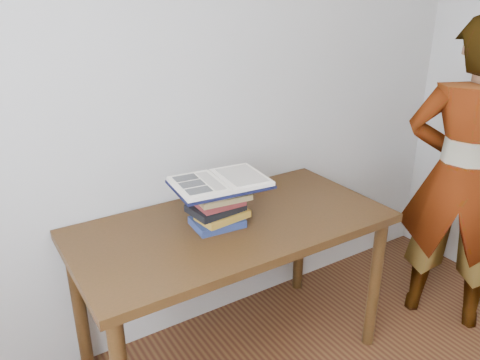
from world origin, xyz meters
TOP-DOWN VIEW (x-y plane):
  - desk at (0.02, 1.38)m, footprint 1.42×0.71m
  - book_stack at (-0.05, 1.39)m, footprint 0.26×0.20m
  - open_book at (-0.03, 1.40)m, footprint 0.43×0.32m
  - reader at (1.20, 1.05)m, footprint 0.65×0.72m

SIDE VIEW (x-z plane):
  - desk at x=0.02m, z-range 0.28..1.04m
  - reader at x=1.20m, z-range 0.00..1.64m
  - book_stack at x=-0.05m, z-range 0.76..0.94m
  - open_book at x=-0.03m, z-range 0.94..0.97m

